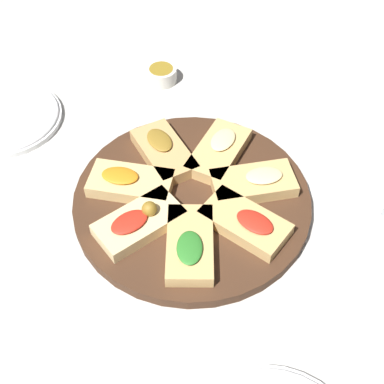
{
  "coord_description": "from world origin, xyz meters",
  "views": [
    {
      "loc": [
        -0.56,
        -0.02,
        0.68
      ],
      "look_at": [
        0.0,
        0.0,
        0.03
      ],
      "focal_mm": 50.0,
      "sensor_mm": 36.0,
      "label": 1
    }
  ],
  "objects_px": {
    "serving_board": "(192,200)",
    "napkin_stack": "(355,108)",
    "plate_right": "(6,117)",
    "dipping_bowl": "(161,74)"
  },
  "relations": [
    {
      "from": "serving_board",
      "to": "napkin_stack",
      "type": "distance_m",
      "value": 0.39
    },
    {
      "from": "plate_right",
      "to": "napkin_stack",
      "type": "bearing_deg",
      "value": -85.62
    },
    {
      "from": "plate_right",
      "to": "napkin_stack",
      "type": "distance_m",
      "value": 0.67
    },
    {
      "from": "plate_right",
      "to": "dipping_bowl",
      "type": "bearing_deg",
      "value": -65.44
    },
    {
      "from": "plate_right",
      "to": "dipping_bowl",
      "type": "xyz_separation_m",
      "value": [
        0.13,
        -0.29,
        0.01
      ]
    },
    {
      "from": "plate_right",
      "to": "dipping_bowl",
      "type": "relative_size",
      "value": 3.36
    },
    {
      "from": "serving_board",
      "to": "dipping_bowl",
      "type": "distance_m",
      "value": 0.33
    },
    {
      "from": "dipping_bowl",
      "to": "napkin_stack",
      "type": "bearing_deg",
      "value": -101.82
    },
    {
      "from": "serving_board",
      "to": "dipping_bowl",
      "type": "xyz_separation_m",
      "value": [
        0.33,
        0.07,
        0.01
      ]
    },
    {
      "from": "dipping_bowl",
      "to": "serving_board",
      "type": "bearing_deg",
      "value": -167.5
    }
  ]
}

